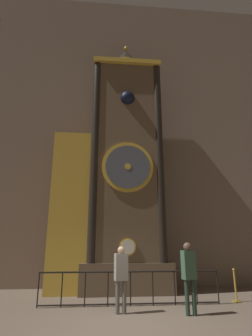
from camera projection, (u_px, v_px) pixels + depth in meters
name	position (u px, v px, depth m)	size (l,w,h in m)	color
ground_plane	(125.00, 328.00, 5.70)	(28.00, 28.00, 0.00)	brown
cathedral_back_wall	(114.00, 125.00, 12.70)	(24.00, 0.32, 14.52)	#7A6656
clock_tower	(116.00, 174.00, 10.79)	(4.60, 1.77, 10.82)	brown
railing_fence	(131.00, 286.00, 7.76)	(5.38, 0.05, 0.96)	black
visitor_near	(121.00, 272.00, 7.06)	(0.38, 0.29, 1.68)	#58554F
visitor_far	(189.00, 270.00, 6.92)	(0.38, 0.29, 1.79)	#213427
stanchion_post	(236.00, 291.00, 8.21)	(0.28, 0.28, 0.99)	#B28E33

